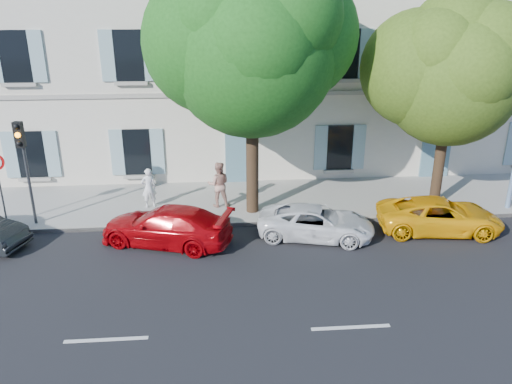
{
  "coord_description": "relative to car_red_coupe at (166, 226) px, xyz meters",
  "views": [
    {
      "loc": [
        -3.21,
        -14.2,
        7.61
      ],
      "look_at": [
        -1.89,
        2.0,
        1.4
      ],
      "focal_mm": 35.0,
      "sensor_mm": 36.0,
      "label": 1
    }
  ],
  "objects": [
    {
      "name": "ground",
      "position": [
        4.96,
        -1.08,
        -0.64
      ],
      "size": [
        90.0,
        90.0,
        0.0
      ],
      "primitive_type": "plane",
      "color": "black"
    },
    {
      "name": "sidewalk",
      "position": [
        4.96,
        3.37,
        -0.56
      ],
      "size": [
        36.0,
        4.5,
        0.15
      ],
      "primitive_type": "cube",
      "color": "#A09E96",
      "rests_on": "ground"
    },
    {
      "name": "kerb",
      "position": [
        4.96,
        1.2,
        -0.56
      ],
      "size": [
        36.0,
        0.16,
        0.16
      ],
      "primitive_type": "cube",
      "color": "#9E998E",
      "rests_on": "ground"
    },
    {
      "name": "building",
      "position": [
        4.96,
        9.12,
        5.36
      ],
      "size": [
        28.0,
        7.0,
        12.0
      ],
      "primitive_type": "cube",
      "color": "beige",
      "rests_on": "ground"
    },
    {
      "name": "car_red_coupe",
      "position": [
        0.0,
        0.0,
        0.0
      ],
      "size": [
        4.74,
        3.09,
        1.28
      ],
      "primitive_type": "imported",
      "rotation": [
        0.0,
        0.0,
        4.39
      ],
      "color": "#A4040A",
      "rests_on": "ground"
    },
    {
      "name": "car_white_coupe",
      "position": [
        5.07,
        0.07,
        -0.09
      ],
      "size": [
        4.27,
        2.7,
        1.1
      ],
      "primitive_type": "imported",
      "rotation": [
        0.0,
        0.0,
        1.33
      ],
      "color": "white",
      "rests_on": "ground"
    },
    {
      "name": "car_yellow_supercar",
      "position": [
        9.49,
        0.19,
        -0.04
      ],
      "size": [
        4.48,
        2.46,
        1.19
      ],
      "primitive_type": "imported",
      "rotation": [
        0.0,
        0.0,
        1.45
      ],
      "color": "#FFB10A",
      "rests_on": "ground"
    },
    {
      "name": "tree_left",
      "position": [
        3.04,
        2.19,
        5.37
      ],
      "size": [
        5.87,
        5.87,
        9.1
      ],
      "color": "#3A2819",
      "rests_on": "sidewalk"
    },
    {
      "name": "tree_right",
      "position": [
        10.23,
        2.3,
        4.43
      ],
      "size": [
        4.97,
        4.97,
        7.66
      ],
      "color": "#3A2819",
      "rests_on": "sidewalk"
    },
    {
      "name": "traffic_light",
      "position": [
        -4.82,
        1.6,
        2.22
      ],
      "size": [
        0.31,
        0.42,
        3.75
      ],
      "color": "#383A3D",
      "rests_on": "sidewalk"
    },
    {
      "name": "pedestrian_a",
      "position": [
        -0.89,
        2.92,
        0.29
      ],
      "size": [
        0.65,
        0.52,
        1.56
      ],
      "primitive_type": "imported",
      "rotation": [
        0.0,
        0.0,
        3.44
      ],
      "color": "white",
      "rests_on": "sidewalk"
    },
    {
      "name": "pedestrian_b",
      "position": [
        1.78,
        2.79,
        0.4
      ],
      "size": [
        0.87,
        0.68,
        1.78
      ],
      "primitive_type": "imported",
      "rotation": [
        0.0,
        0.0,
        3.13
      ],
      "color": "tan",
      "rests_on": "sidewalk"
    }
  ]
}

